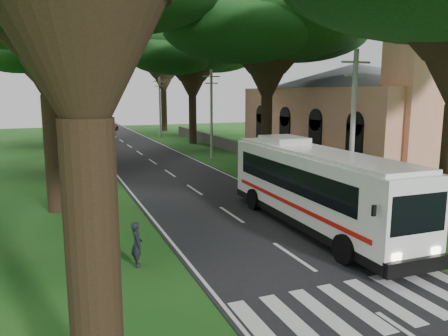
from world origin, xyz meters
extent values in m
plane|color=#194E16|center=(0.00, 0.00, 0.00)|extent=(140.00, 140.00, 0.00)
cube|color=black|center=(0.00, 25.00, 0.01)|extent=(8.00, 120.00, 0.04)
cube|color=silver|center=(0.00, -2.00, 0.00)|extent=(8.00, 3.00, 0.01)
cube|color=#383533|center=(9.00, 24.00, 0.60)|extent=(0.35, 50.00, 1.20)
cube|color=tan|center=(18.00, 22.00, 3.20)|extent=(12.00, 22.00, 6.40)
pyramid|color=#595960|center=(18.00, 22.00, 8.60)|extent=(14.00, 24.00, 2.20)
cube|color=tan|center=(15.00, 12.00, 5.00)|extent=(3.00, 3.00, 10.00)
cone|color=#595960|center=(15.00, 12.00, 10.80)|extent=(4.00, 4.00, 1.60)
cylinder|color=gray|center=(5.50, 6.00, 4.00)|extent=(0.24, 0.24, 8.00)
cube|color=gray|center=(5.50, 6.00, 7.40)|extent=(1.60, 0.10, 0.10)
cube|color=gray|center=(5.50, 6.00, 6.80)|extent=(1.20, 0.10, 0.10)
cylinder|color=gray|center=(5.50, 26.00, 4.00)|extent=(0.24, 0.24, 8.00)
cube|color=gray|center=(5.50, 26.00, 7.40)|extent=(1.60, 0.10, 0.10)
cube|color=gray|center=(5.50, 26.00, 6.80)|extent=(1.20, 0.10, 0.10)
cylinder|color=gray|center=(5.50, 46.00, 4.00)|extent=(0.24, 0.24, 8.00)
cube|color=gray|center=(5.50, 46.00, 7.40)|extent=(1.60, 0.10, 0.10)
cube|color=gray|center=(5.50, 46.00, 6.80)|extent=(1.20, 0.10, 0.10)
cylinder|color=black|center=(-7.50, -4.00, 2.80)|extent=(0.90, 0.90, 5.60)
cylinder|color=black|center=(-8.00, 12.00, 2.94)|extent=(0.90, 0.90, 5.89)
cone|color=black|center=(-8.00, 12.00, 7.79)|extent=(3.20, 3.20, 3.80)
cylinder|color=black|center=(-7.50, 30.00, 3.10)|extent=(0.90, 0.90, 6.19)
cone|color=black|center=(-7.50, 30.00, 8.09)|extent=(3.20, 3.20, 3.80)
ellipsoid|color=black|center=(-7.50, 30.00, 12.76)|extent=(15.12, 15.12, 6.35)
cylinder|color=black|center=(-8.50, 48.00, 2.78)|extent=(0.90, 0.90, 5.56)
cone|color=black|center=(-8.50, 48.00, 7.46)|extent=(3.20, 3.20, 3.80)
ellipsoid|color=black|center=(-8.50, 48.00, 11.35)|extent=(13.32, 13.32, 5.60)
cylinder|color=black|center=(8.00, 20.00, 2.82)|extent=(0.90, 0.90, 5.65)
cone|color=black|center=(8.00, 20.00, 7.55)|extent=(3.20, 3.20, 3.80)
ellipsoid|color=black|center=(8.00, 20.00, 11.55)|extent=(15.82, 15.82, 6.64)
cylinder|color=black|center=(7.50, 38.00, 2.73)|extent=(0.90, 0.90, 5.46)
cone|color=black|center=(7.50, 38.00, 7.36)|extent=(3.20, 3.20, 3.80)
ellipsoid|color=black|center=(7.50, 38.00, 11.12)|extent=(14.01, 14.01, 5.89)
cylinder|color=black|center=(8.50, 56.00, 3.15)|extent=(0.90, 0.90, 6.30)
cone|color=black|center=(8.50, 56.00, 8.20)|extent=(3.20, 3.20, 3.80)
ellipsoid|color=black|center=(8.50, 56.00, 13.01)|extent=(13.95, 13.95, 5.86)
cube|color=white|center=(2.64, 4.70, 1.92)|extent=(2.71, 11.98, 2.94)
cube|color=black|center=(2.65, 5.00, 2.34)|extent=(2.73, 9.80, 1.09)
cube|color=black|center=(2.64, 4.70, 0.50)|extent=(2.75, 12.03, 0.35)
cube|color=red|center=(2.64, 4.70, 1.24)|extent=(2.74, 10.79, 0.18)
cube|color=white|center=(2.64, 4.70, 3.44)|extent=(2.50, 11.38, 0.18)
cylinder|color=black|center=(1.32, 0.75, 0.55)|extent=(0.37, 1.10, 1.09)
cylinder|color=black|center=(3.81, 0.70, 0.55)|extent=(0.37, 1.10, 1.09)
cylinder|color=black|center=(1.47, 8.51, 0.55)|extent=(0.37, 1.10, 1.09)
cylinder|color=black|center=(3.95, 8.46, 0.55)|extent=(0.37, 1.10, 1.09)
imported|color=#B2B3B7|center=(-3.00, 35.72, 0.74)|extent=(2.66, 4.43, 1.41)
imported|color=navy|center=(-3.00, 57.67, 0.64)|extent=(1.86, 3.86, 1.22)
imported|color=maroon|center=(0.80, 60.15, 0.63)|extent=(2.97, 4.49, 1.21)
imported|color=black|center=(-5.52, 3.28, 0.80)|extent=(0.40, 0.59, 1.60)
camera|label=1|loc=(-8.01, -11.30, 6.00)|focal=35.00mm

